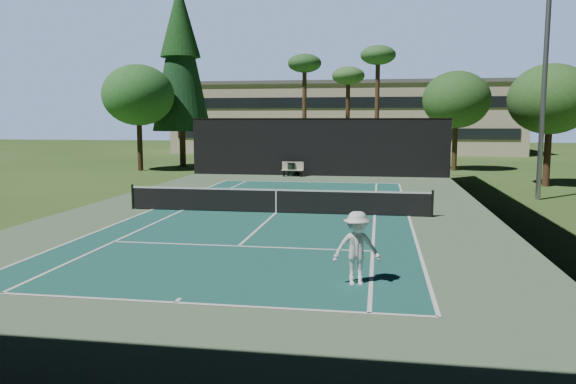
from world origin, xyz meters
name	(u,v)px	position (x,y,z in m)	size (l,w,h in m)	color
ground	(276,213)	(0.00, 0.00, 0.00)	(160.00, 160.00, 0.00)	#345620
apron_slab	(276,213)	(0.00, 0.00, 0.01)	(18.00, 32.00, 0.01)	#557351
court_surface	(276,213)	(0.00, 0.00, 0.01)	(10.97, 23.77, 0.01)	#1C5950
court_lines	(276,213)	(0.00, 0.00, 0.02)	(11.07, 23.87, 0.01)	white
tennis_net	(276,200)	(0.00, 0.00, 0.56)	(12.90, 0.10, 1.10)	black
fence	(276,166)	(0.00, 0.06, 2.01)	(18.04, 32.05, 4.03)	black
player	(357,248)	(3.77, -9.87, 0.88)	(1.14, 0.66, 1.77)	white
tennis_ball_b	(217,201)	(-3.35, 2.67, 0.04)	(0.08, 0.08, 0.08)	#B2D22F
tennis_ball_c	(288,199)	(-0.14, 4.03, 0.03)	(0.06, 0.06, 0.06)	#C0E033
tennis_ball_d	(238,200)	(-2.48, 3.32, 0.04)	(0.08, 0.08, 0.08)	#E6F237
park_bench	(293,169)	(-1.66, 15.36, 0.55)	(1.50, 0.45, 1.02)	beige
trash_bin	(291,169)	(-1.77, 15.44, 0.48)	(0.56, 0.56, 0.95)	black
pine_tree	(180,50)	(-12.00, 22.00, 9.55)	(4.80, 4.80, 15.00)	#4F3322
palm_a	(305,68)	(-2.00, 24.00, 8.19)	(2.80, 2.80, 9.32)	#4F3622
palm_b	(348,79)	(1.50, 26.00, 7.36)	(2.80, 2.80, 8.42)	#462D1E
palm_c	(378,60)	(4.00, 23.00, 8.60)	(2.80, 2.80, 9.77)	#4F3421
decid_tree_a	(456,100)	(10.00, 22.00, 5.42)	(5.12, 5.12, 7.62)	#47321E
decid_tree_b	(551,99)	(14.00, 12.00, 5.08)	(4.80, 4.80, 7.14)	#4B2E20
decid_tree_c	(138,95)	(-14.00, 18.00, 5.76)	(5.44, 5.44, 8.09)	#3F281B
campus_building	(345,117)	(0.00, 45.98, 4.21)	(40.50, 12.50, 8.30)	#C6B299
light_pole	(545,66)	(12.00, 6.00, 6.46)	(0.90, 0.25, 12.22)	#909398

